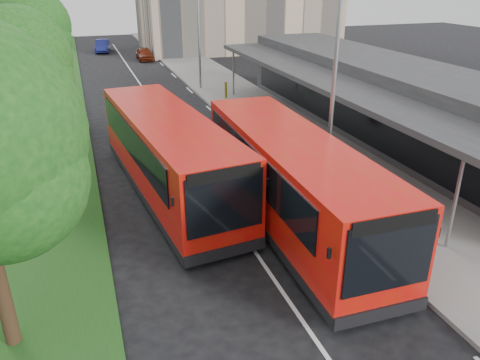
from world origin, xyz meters
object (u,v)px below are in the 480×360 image
object	(u,v)px
car_near	(145,54)
bollard	(226,90)
bus_second	(169,155)
lamp_post_near	(332,79)
litter_bin	(273,124)
tree_far	(34,30)
bus_main	(292,181)
tree_mid	(19,67)
lamp_post_far	(197,26)
car_far	(103,46)

from	to	relation	value
car_near	bollard	bearing A→B (deg)	-80.84
bus_second	car_near	size ratio (longest dim) A/B	3.12
lamp_post_near	bus_second	xyz separation A→B (m)	(-5.81, 2.25, -3.05)
litter_bin	bollard	world-z (taller)	bollard
bus_second	tree_far	bearing A→B (deg)	101.58
bus_main	litter_bin	distance (m)	10.09
bus_main	litter_bin	world-z (taller)	bus_main
tree_mid	bus_main	xyz separation A→B (m)	(8.86, -8.74, -2.96)
bus_second	car_near	world-z (taller)	bus_second
lamp_post_far	bus_main	size ratio (longest dim) A/B	0.69
lamp_post_far	tree_mid	bearing A→B (deg)	-130.68
car_near	lamp_post_near	bearing A→B (deg)	-86.61
bus_main	lamp_post_near	bearing A→B (deg)	37.62
lamp_post_near	bollard	world-z (taller)	lamp_post_near
bus_second	car_far	size ratio (longest dim) A/B	2.80
lamp_post_near	car_far	world-z (taller)	lamp_post_near
tree_mid	car_near	bearing A→B (deg)	71.85
car_near	car_far	size ratio (longest dim) A/B	0.90
car_far	tree_mid	bearing A→B (deg)	-91.16
tree_mid	car_far	bearing A→B (deg)	81.19
car_far	litter_bin	bearing A→B (deg)	-71.13
bus_second	bollard	world-z (taller)	bus_second
bollard	lamp_post_near	bearing A→B (deg)	-93.37
tree_far	lamp_post_near	size ratio (longest dim) A/B	0.95
litter_bin	car_near	bearing A→B (deg)	96.44
bus_main	litter_bin	size ratio (longest dim) A/B	11.31
lamp_post_near	car_near	bearing A→B (deg)	93.32
lamp_post_far	bus_main	xyz separation A→B (m)	(-2.27, -21.69, -3.05)
tree_far	lamp_post_near	distance (m)	22.06
tree_far	car_far	xyz separation A→B (m)	(5.39, 22.82, -4.19)
tree_far	litter_bin	bearing A→B (deg)	-42.80
lamp_post_far	car_far	size ratio (longest dim) A/B	1.92
bus_main	bus_second	size ratio (longest dim) A/B	0.98
lamp_post_near	tree_mid	bearing A→B (deg)	147.64
tree_far	bus_second	bearing A→B (deg)	-72.43
bus_main	car_far	size ratio (longest dim) A/B	2.76
lamp_post_near	bus_second	world-z (taller)	lamp_post_near
car_far	car_near	bearing A→B (deg)	-54.57
bus_second	car_far	distance (m)	39.63
bus_second	car_near	xyz separation A→B (m)	(3.79, 32.57, -1.03)
tree_mid	bollard	world-z (taller)	tree_mid
bus_main	tree_mid	bearing A→B (deg)	136.23
tree_far	bus_second	size ratio (longest dim) A/B	0.65
tree_mid	lamp_post_near	bearing A→B (deg)	-32.36
lamp_post_near	lamp_post_far	distance (m)	20.00
tree_far	bus_second	xyz separation A→B (m)	(5.32, -16.80, -3.21)
bus_second	car_far	bearing A→B (deg)	83.90
tree_mid	car_near	world-z (taller)	tree_mid
tree_far	car_far	size ratio (longest dim) A/B	1.81
litter_bin	car_far	world-z (taller)	car_far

